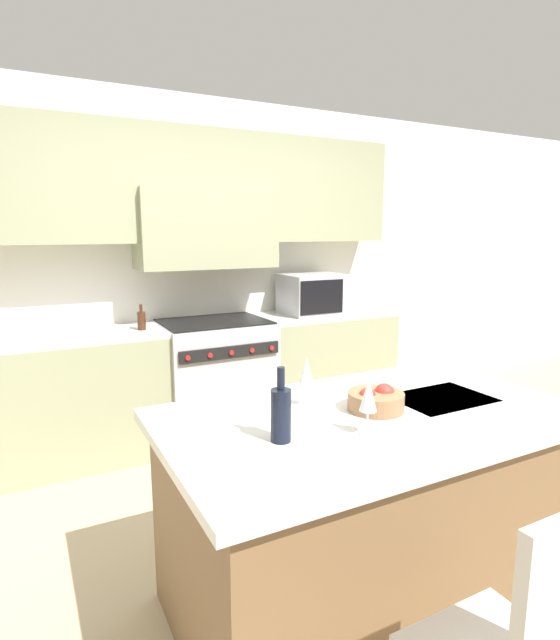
{
  "coord_description": "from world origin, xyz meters",
  "views": [
    {
      "loc": [
        -1.32,
        -1.92,
        1.64
      ],
      "look_at": [
        -0.03,
        0.56,
        1.14
      ],
      "focal_mm": 28.0,
      "sensor_mm": 36.0,
      "label": 1
    }
  ],
  "objects_px": {
    "microwave": "(313,294)",
    "wine_glass_far": "(307,373)",
    "range_stove": "(215,378)",
    "fruit_bowl": "(376,400)",
    "oil_bottle_on_counter": "(141,320)",
    "wine_glass_near": "(368,397)",
    "wine_bottle": "(281,413)"
  },
  "relations": [
    {
      "from": "microwave",
      "to": "oil_bottle_on_counter",
      "type": "bearing_deg",
      "value": -178.14
    },
    {
      "from": "wine_glass_near",
      "to": "fruit_bowl",
      "type": "bearing_deg",
      "value": 44.81
    },
    {
      "from": "wine_bottle",
      "to": "oil_bottle_on_counter",
      "type": "distance_m",
      "value": 2.12
    },
    {
      "from": "range_stove",
      "to": "oil_bottle_on_counter",
      "type": "xyz_separation_m",
      "value": [
        -0.57,
        -0.03,
        0.53
      ]
    },
    {
      "from": "fruit_bowl",
      "to": "wine_bottle",
      "type": "bearing_deg",
      "value": -169.56
    },
    {
      "from": "fruit_bowl",
      "to": "oil_bottle_on_counter",
      "type": "relative_size",
      "value": 1.27
    },
    {
      "from": "range_stove",
      "to": "oil_bottle_on_counter",
      "type": "distance_m",
      "value": 0.78
    },
    {
      "from": "range_stove",
      "to": "fruit_bowl",
      "type": "distance_m",
      "value": 2.11
    },
    {
      "from": "microwave",
      "to": "fruit_bowl",
      "type": "relative_size",
      "value": 2.2
    },
    {
      "from": "microwave",
      "to": "fruit_bowl",
      "type": "distance_m",
      "value": 2.29
    },
    {
      "from": "range_stove",
      "to": "wine_glass_far",
      "type": "bearing_deg",
      "value": -97.98
    },
    {
      "from": "wine_bottle",
      "to": "wine_glass_near",
      "type": "relative_size",
      "value": 1.28
    },
    {
      "from": "range_stove",
      "to": "microwave",
      "type": "height_order",
      "value": "microwave"
    },
    {
      "from": "range_stove",
      "to": "oil_bottle_on_counter",
      "type": "relative_size",
      "value": 5.0
    },
    {
      "from": "fruit_bowl",
      "to": "oil_bottle_on_counter",
      "type": "distance_m",
      "value": 2.1
    },
    {
      "from": "oil_bottle_on_counter",
      "to": "range_stove",
      "type": "bearing_deg",
      "value": 3.01
    },
    {
      "from": "wine_glass_near",
      "to": "oil_bottle_on_counter",
      "type": "bearing_deg",
      "value": 98.95
    },
    {
      "from": "wine_bottle",
      "to": "oil_bottle_on_counter",
      "type": "xyz_separation_m",
      "value": [
        -0.03,
        2.12,
        0.01
      ]
    },
    {
      "from": "wine_bottle",
      "to": "wine_glass_far",
      "type": "bearing_deg",
      "value": 45.43
    },
    {
      "from": "oil_bottle_on_counter",
      "to": "microwave",
      "type": "bearing_deg",
      "value": 1.86
    },
    {
      "from": "microwave",
      "to": "oil_bottle_on_counter",
      "type": "distance_m",
      "value": 1.5
    },
    {
      "from": "wine_glass_far",
      "to": "microwave",
      "type": "bearing_deg",
      "value": 57.94
    },
    {
      "from": "wine_bottle",
      "to": "wine_glass_near",
      "type": "height_order",
      "value": "wine_bottle"
    },
    {
      "from": "wine_bottle",
      "to": "wine_glass_far",
      "type": "height_order",
      "value": "wine_bottle"
    },
    {
      "from": "wine_glass_far",
      "to": "oil_bottle_on_counter",
      "type": "xyz_separation_m",
      "value": [
        -0.3,
        1.85,
        -0.04
      ]
    },
    {
      "from": "wine_bottle",
      "to": "fruit_bowl",
      "type": "distance_m",
      "value": 0.52
    },
    {
      "from": "wine_glass_far",
      "to": "fruit_bowl",
      "type": "xyz_separation_m",
      "value": [
        0.24,
        -0.18,
        -0.1
      ]
    },
    {
      "from": "wine_glass_near",
      "to": "range_stove",
      "type": "bearing_deg",
      "value": 84.46
    },
    {
      "from": "wine_bottle",
      "to": "wine_glass_near",
      "type": "bearing_deg",
      "value": -17.21
    },
    {
      "from": "fruit_bowl",
      "to": "oil_bottle_on_counter",
      "type": "xyz_separation_m",
      "value": [
        -0.54,
        2.03,
        0.07
      ]
    },
    {
      "from": "microwave",
      "to": "wine_glass_far",
      "type": "height_order",
      "value": "microwave"
    },
    {
      "from": "wine_glass_near",
      "to": "oil_bottle_on_counter",
      "type": "relative_size",
      "value": 1.15
    }
  ]
}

